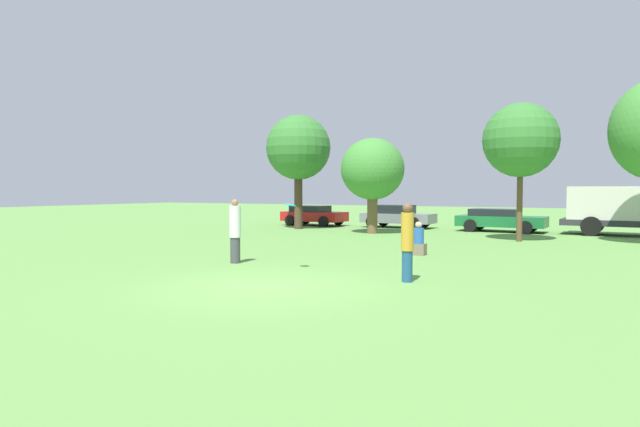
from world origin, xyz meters
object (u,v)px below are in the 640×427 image
frisbee (291,205)px  bystander_sitting (418,241)px  person_catcher (407,241)px  parked_car_grey (397,216)px  parked_car_red (313,215)px  parked_car_green (500,219)px  tree_2 (521,140)px  person_thrower (235,231)px  delivery_truck_white (629,209)px  tree_1 (372,170)px  tree_0 (298,148)px

frisbee → bystander_sitting: size_ratio=0.26×
person_catcher → parked_car_grey: 18.65m
parked_car_grey → parked_car_red: bearing=-172.1°
frisbee → parked_car_green: (2.58, 16.90, -1.14)m
tree_2 → person_catcher: bearing=-94.3°
bystander_sitting → tree_2: 8.00m
parked_car_green → person_catcher: bearing=-84.6°
bystander_sitting → parked_car_grey: parked_car_grey is taller
person_thrower → person_catcher: size_ratio=1.02×
parked_car_red → parked_car_grey: 5.26m
bystander_sitting → delivery_truck_white: delivery_truck_white is taller
person_catcher → parked_car_grey: (-6.60, 17.44, -0.28)m
parked_car_grey → frisbee: bearing=-76.6°
person_thrower → frisbee: person_thrower is taller
person_thrower → delivery_truck_white: delivery_truck_white is taller
bystander_sitting → parked_car_green: size_ratio=0.25×
person_catcher → tree_2: size_ratio=0.32×
tree_1 → parked_car_red: tree_1 is taller
bystander_sitting → delivery_truck_white: size_ratio=0.18×
bystander_sitting → person_catcher: bearing=-75.1°
person_thrower → tree_0: size_ratio=0.30×
bystander_sitting → tree_1: (-4.86, 7.69, 2.74)m
frisbee → bystander_sitting: (1.96, 5.06, -1.33)m
person_thrower → parked_car_green: size_ratio=0.43×
person_catcher → delivery_truck_white: size_ratio=0.30×
person_thrower → tree_1: bearing=100.7°
frisbee → tree_0: tree_0 is taller
frisbee → delivery_truck_white: (8.47, 17.12, -0.50)m
person_thrower → frisbee: 2.47m
person_thrower → parked_car_red: size_ratio=0.48×
person_thrower → tree_0: 14.71m
person_thrower → bystander_sitting: bearing=54.5°
frisbee → parked_car_grey: frisbee is taller
frisbee → tree_1: 13.15m
person_catcher → tree_0: 18.19m
tree_1 → parked_car_green: bearing=37.2°
delivery_truck_white → tree_0: bearing=-165.4°
person_catcher → frisbee: person_catcher is taller
person_thrower → tree_1: (-0.63, 12.20, 2.23)m
bystander_sitting → tree_2: size_ratio=0.19×
parked_car_red → tree_1: bearing=-32.9°
person_catcher → delivery_truck_white: (5.10, 17.34, 0.31)m
bystander_sitting → tree_2: (2.29, 6.65, 3.82)m
person_catcher → tree_0: (-11.14, 13.94, 3.54)m
tree_0 → parked_car_grey: (4.54, 3.50, -3.82)m
frisbee → parked_car_green: size_ratio=0.07×
parked_car_red → delivery_truck_white: size_ratio=0.63×
tree_0 → tree_1: bearing=-11.3°
tree_1 → tree_2: (7.15, -1.04, 1.07)m
parked_car_red → parked_car_grey: bearing=7.9°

